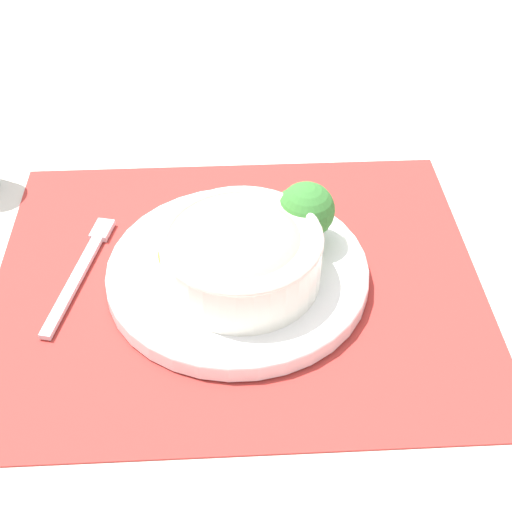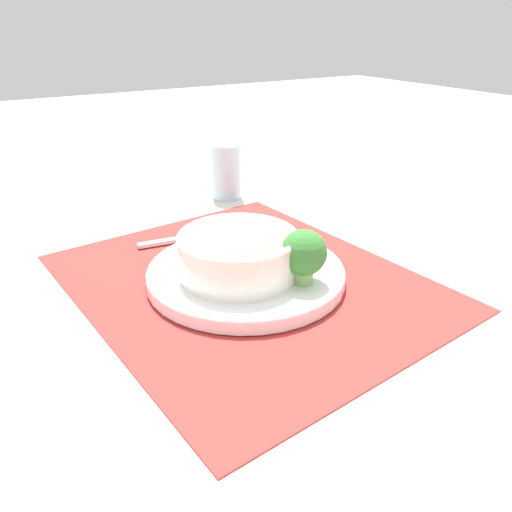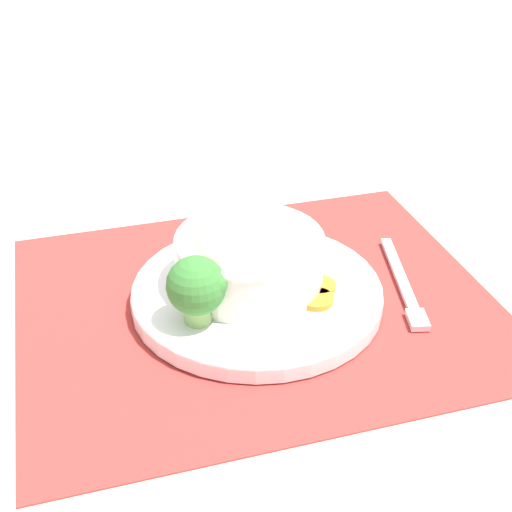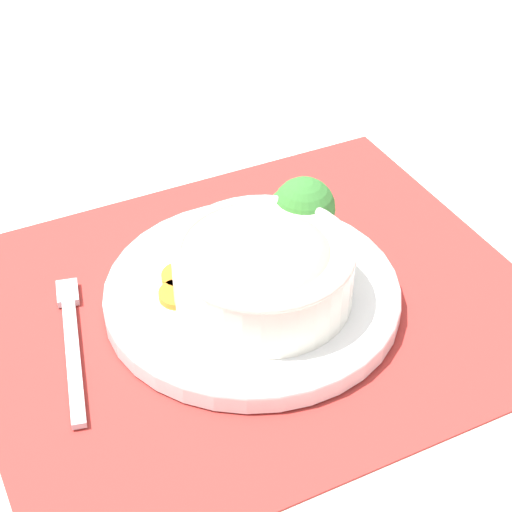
{
  "view_description": "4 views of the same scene",
  "coord_description": "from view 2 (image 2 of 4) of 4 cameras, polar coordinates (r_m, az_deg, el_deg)",
  "views": [
    {
      "loc": [
        0.04,
        -0.55,
        0.53
      ],
      "look_at": [
        0.02,
        -0.01,
        0.04
      ],
      "focal_mm": 50.0,
      "sensor_mm": 36.0,
      "label": 1
    },
    {
      "loc": [
        0.54,
        -0.31,
        0.34
      ],
      "look_at": [
        0.0,
        0.02,
        0.04
      ],
      "focal_mm": 35.0,
      "sensor_mm": 36.0,
      "label": 2
    },
    {
      "loc": [
        0.12,
        0.63,
        0.46
      ],
      "look_at": [
        -0.0,
        -0.01,
        0.05
      ],
      "focal_mm": 50.0,
      "sensor_mm": 36.0,
      "label": 3
    },
    {
      "loc": [
        -0.21,
        -0.56,
        0.54
      ],
      "look_at": [
        0.01,
        0.02,
        0.04
      ],
      "focal_mm": 60.0,
      "sensor_mm": 36.0,
      "label": 4
    }
  ],
  "objects": [
    {
      "name": "carrot_slice_middle",
      "position": [
        0.75,
        -2.89,
        0.89
      ],
      "size": [
        0.04,
        0.04,
        0.01
      ],
      "color": "orange",
      "rests_on": "plate"
    },
    {
      "name": "placemat",
      "position": [
        0.7,
        -1.16,
        -2.86
      ],
      "size": [
        0.55,
        0.47,
        0.0
      ],
      "color": "#B2332D",
      "rests_on": "ground_plane"
    },
    {
      "name": "fork",
      "position": [
        0.84,
        -6.03,
        2.37
      ],
      "size": [
        0.04,
        0.18,
        0.01
      ],
      "rotation": [
        0.0,
        0.0,
        -0.14
      ],
      "color": "silver",
      "rests_on": "placemat"
    },
    {
      "name": "carrot_slice_near",
      "position": [
        0.76,
        -0.96,
        1.02
      ],
      "size": [
        0.04,
        0.04,
        0.01
      ],
      "color": "orange",
      "rests_on": "plate"
    },
    {
      "name": "ground_plane",
      "position": [
        0.71,
        -1.15,
        -3.0
      ],
      "size": [
        4.0,
        4.0,
        0.0
      ],
      "primitive_type": "plane",
      "color": "beige"
    },
    {
      "name": "bowl",
      "position": [
        0.67,
        -2.05,
        0.66
      ],
      "size": [
        0.16,
        0.16,
        0.07
      ],
      "color": "silver",
      "rests_on": "plate"
    },
    {
      "name": "plate",
      "position": [
        0.7,
        -1.17,
        -1.9
      ],
      "size": [
        0.28,
        0.28,
        0.02
      ],
      "color": "white",
      "rests_on": "placemat"
    },
    {
      "name": "water_glass",
      "position": [
        1.03,
        -3.43,
        9.3
      ],
      "size": [
        0.06,
        0.06,
        0.11
      ],
      "color": "silver",
      "rests_on": "ground_plane"
    },
    {
      "name": "broccoli_floret",
      "position": [
        0.65,
        5.46,
        0.3
      ],
      "size": [
        0.06,
        0.06,
        0.07
      ],
      "color": "#84AD5B",
      "rests_on": "plate"
    }
  ]
}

